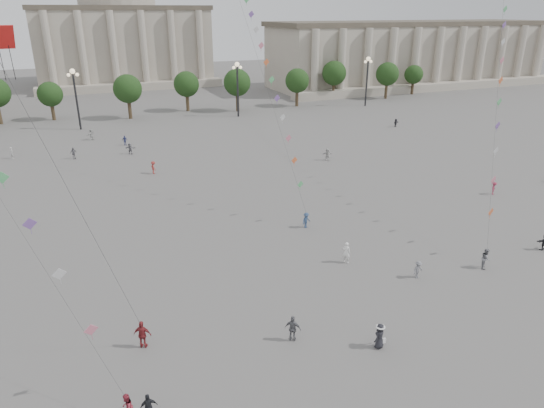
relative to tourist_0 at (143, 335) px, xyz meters
name	(u,v)px	position (x,y,z in m)	size (l,w,h in m)	color
ground	(361,329)	(13.89, -3.74, -0.97)	(360.00, 360.00, 0.00)	#585553
hall_east	(412,54)	(88.89, 90.15, 7.46)	(84.00, 26.22, 17.20)	#A09586
hall_central	(121,32)	(13.89, 125.48, 13.27)	(48.30, 34.30, 35.50)	#A09586
tree_row	(154,88)	(13.89, 74.26, 4.43)	(137.12, 5.12, 8.00)	#382B1C
lamp_post_mid_west	(75,88)	(-1.11, 66.26, 6.39)	(2.00, 0.90, 10.65)	#262628
lamp_post_mid_east	(237,79)	(28.89, 66.26, 6.39)	(2.00, 0.90, 10.65)	#262628
lamp_post_far_east	(367,72)	(58.89, 66.26, 6.39)	(2.00, 0.90, 10.65)	#262628
person_crowd_0	(125,140)	(4.95, 51.81, -0.18)	(0.92, 0.38, 1.57)	navy
person_crowd_4	(91,135)	(0.26, 57.41, -0.05)	(1.69, 0.54, 1.83)	beige
person_crowd_6	(418,270)	(21.70, 0.38, -0.21)	(0.97, 0.56, 1.51)	slate
person_crowd_7	(327,154)	(30.75, 32.20, -0.10)	(1.60, 0.51, 1.73)	#B5B4B0
person_crowd_8	(494,188)	(42.09, 12.55, -0.22)	(0.97, 0.55, 1.49)	#962942
person_crowd_9	(396,123)	(52.65, 46.22, -0.21)	(1.40, 0.44, 1.51)	black
person_crowd_10	(12,153)	(-11.03, 50.36, -0.12)	(0.62, 0.41, 1.70)	beige
person_crowd_12	(130,149)	(5.09, 46.27, -0.12)	(1.57, 0.50, 1.69)	slate
person_crowd_13	(346,252)	(17.69, 4.81, -0.01)	(0.70, 0.46, 1.91)	white
person_crowd_16	(73,153)	(-2.81, 46.84, -0.13)	(0.98, 0.41, 1.67)	slate
person_crowd_17	(153,167)	(6.71, 35.53, -0.13)	(1.08, 0.62, 1.67)	maroon
tourist_0	(143,335)	(0.00, 0.00, 0.00)	(1.13, 0.47, 1.93)	maroon
tourist_3	(293,329)	(9.10, -3.01, -0.05)	(1.07, 0.45, 1.83)	#5C5C61
tourist_4	(149,407)	(-0.61, -6.04, -0.18)	(0.92, 0.38, 1.57)	black
kite_flyer_0	(127,407)	(-1.67, -5.69, -0.15)	(0.79, 0.61, 1.62)	#9B2A3A
kite_flyer_1	(306,220)	(17.71, 12.51, -0.17)	(1.03, 0.59, 1.59)	navy
kite_flyer_2	(486,258)	(27.94, -0.44, -0.08)	(0.86, 0.67, 1.77)	slate
hat_person	(380,336)	(13.90, -5.76, -0.07)	(0.99, 0.85, 1.73)	black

